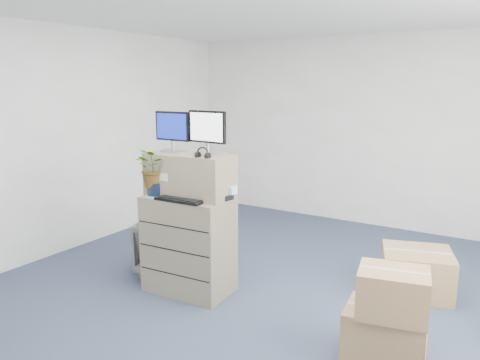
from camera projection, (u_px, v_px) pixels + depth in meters
name	position (u px, v px, depth m)	size (l,w,h in m)	color
ground	(256.00, 322.00, 4.19)	(7.00, 7.00, 0.00)	#2A364C
wall_back	(377.00, 132.00, 6.83)	(6.00, 0.02, 2.80)	silver
filing_cabinet_lower	(189.00, 244.00, 4.74)	(0.85, 0.52, 0.99)	gray
filing_cabinet_upper	(190.00, 175.00, 4.64)	(0.85, 0.43, 0.43)	gray
monitor_left	(172.00, 129.00, 4.68)	(0.41, 0.16, 0.40)	#99999E
monitor_right	(207.00, 130.00, 4.46)	(0.43, 0.18, 0.42)	#99999E
headphones	(203.00, 154.00, 4.34)	(0.13, 0.13, 0.01)	black
keyboard	(181.00, 199.00, 4.48)	(0.50, 0.21, 0.03)	black
mouse	(215.00, 201.00, 4.40)	(0.08, 0.05, 0.03)	silver
water_bottle	(192.00, 185.00, 4.60)	(0.07, 0.07, 0.25)	#9B9DA4
phone_dock	(184.00, 191.00, 4.67)	(0.06, 0.05, 0.13)	silver
external_drive	(223.00, 197.00, 4.54)	(0.17, 0.13, 0.05)	black
tissue_box	(226.00, 189.00, 4.57)	(0.20, 0.10, 0.08)	#45A6EA
potted_plant	(155.00, 174.00, 4.62)	(0.45, 0.48, 0.39)	#A8C19B
office_chair	(171.00, 242.00, 5.27)	(0.67, 0.63, 0.69)	#5B5A5F
cardboard_boxes	(480.00, 316.00, 3.73)	(2.27, 2.48, 0.76)	olive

